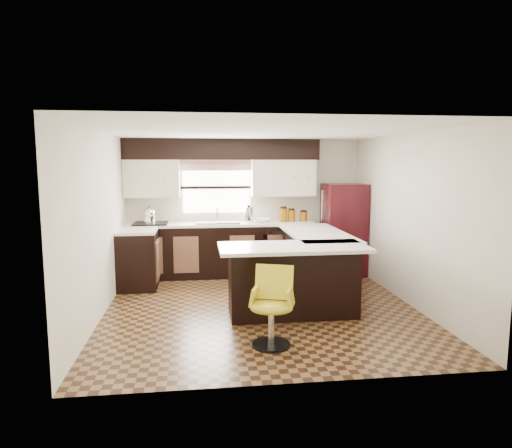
{
  "coord_description": "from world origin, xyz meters",
  "views": [
    {
      "loc": [
        -0.84,
        -6.04,
        1.99
      ],
      "look_at": [
        -0.01,
        0.45,
        1.11
      ],
      "focal_mm": 32.0,
      "sensor_mm": 36.0,
      "label": 1
    }
  ],
  "objects": [
    {
      "name": "peninsula_long",
      "position": [
        0.9,
        0.62,
        0.45
      ],
      "size": [
        0.6,
        1.95,
        0.9
      ],
      "primitive_type": "cube",
      "color": "black",
      "rests_on": "floor"
    },
    {
      "name": "window_pane",
      "position": [
        -0.5,
        2.18,
        1.55
      ],
      "size": [
        1.2,
        0.02,
        0.9
      ],
      "primitive_type": "cube",
      "color": "white",
      "rests_on": "wall_back"
    },
    {
      "name": "wall_left",
      "position": [
        -2.1,
        0.0,
        1.2
      ],
      "size": [
        0.0,
        4.4,
        4.4
      ],
      "primitive_type": "plane",
      "rotation": [
        1.57,
        0.0,
        1.57
      ],
      "color": "beige",
      "rests_on": "floor"
    },
    {
      "name": "base_cab_left",
      "position": [
        -1.8,
        1.25,
        0.45
      ],
      "size": [
        0.6,
        0.7,
        0.9
      ],
      "primitive_type": "cube",
      "color": "black",
      "rests_on": "floor"
    },
    {
      "name": "canister_med",
      "position": [
        0.82,
        1.92,
        1.05
      ],
      "size": [
        0.13,
        0.13,
        0.2
      ],
      "primitive_type": "cylinder",
      "color": "#7B4607",
      "rests_on": "counter_back"
    },
    {
      "name": "base_cab_back",
      "position": [
        -0.45,
        1.9,
        0.45
      ],
      "size": [
        3.3,
        0.6,
        0.9
      ],
      "primitive_type": "cube",
      "color": "black",
      "rests_on": "floor"
    },
    {
      "name": "dishwasher",
      "position": [
        0.55,
        1.61,
        0.43
      ],
      "size": [
        0.58,
        0.03,
        0.78
      ],
      "primitive_type": "cube",
      "color": "black",
      "rests_on": "floor"
    },
    {
      "name": "canister_large",
      "position": [
        0.67,
        1.92,
        1.06
      ],
      "size": [
        0.14,
        0.14,
        0.24
      ],
      "primitive_type": "cylinder",
      "color": "#7B4607",
      "rests_on": "counter_back"
    },
    {
      "name": "bar_chair",
      "position": [
        -0.07,
        -1.33,
        0.43
      ],
      "size": [
        0.59,
        0.59,
        0.87
      ],
      "primitive_type": null,
      "rotation": [
        0.0,
        0.0,
        -0.33
      ],
      "color": "gold",
      "rests_on": "floor"
    },
    {
      "name": "wall_front",
      "position": [
        0.0,
        -2.2,
        1.2
      ],
      "size": [
        4.4,
        0.0,
        4.4
      ],
      "primitive_type": "plane",
      "rotation": [
        -1.57,
        0.0,
        0.0
      ],
      "color": "beige",
      "rests_on": "floor"
    },
    {
      "name": "mixing_bowl",
      "position": [
        0.29,
        1.9,
        0.98
      ],
      "size": [
        0.35,
        0.35,
        0.07
      ],
      "primitive_type": "imported",
      "rotation": [
        0.0,
        0.0,
        -0.32
      ],
      "color": "white",
      "rests_on": "counter_back"
    },
    {
      "name": "floor",
      "position": [
        0.0,
        0.0,
        0.0
      ],
      "size": [
        4.4,
        4.4,
        0.0
      ],
      "primitive_type": "plane",
      "color": "#49301A",
      "rests_on": "ground"
    },
    {
      "name": "upper_cab_left",
      "position": [
        -1.62,
        2.03,
        1.72
      ],
      "size": [
        0.94,
        0.35,
        0.64
      ],
      "primitive_type": "cube",
      "color": "beige",
      "rests_on": "wall_back"
    },
    {
      "name": "counter_pen_return",
      "position": [
        0.35,
        -0.44,
        0.92
      ],
      "size": [
        1.89,
        0.84,
        0.04
      ],
      "primitive_type": "cube",
      "color": "silver",
      "rests_on": "peninsula_return"
    },
    {
      "name": "sink",
      "position": [
        -0.5,
        1.88,
        0.96
      ],
      "size": [
        0.75,
        0.45,
        0.03
      ],
      "primitive_type": "cube",
      "color": "#B2B2B7",
      "rests_on": "counter_back"
    },
    {
      "name": "peninsula_return",
      "position": [
        0.38,
        -0.35,
        0.45
      ],
      "size": [
        1.65,
        0.6,
        0.9
      ],
      "primitive_type": "cube",
      "color": "black",
      "rests_on": "floor"
    },
    {
      "name": "soffit",
      "position": [
        -0.4,
        2.03,
        2.22
      ],
      "size": [
        3.4,
        0.35,
        0.36
      ],
      "primitive_type": "cube",
      "color": "black",
      "rests_on": "wall_back"
    },
    {
      "name": "ceiling",
      "position": [
        0.0,
        0.0,
        2.4
      ],
      "size": [
        4.4,
        4.4,
        0.0
      ],
      "primitive_type": "plane",
      "rotation": [
        3.14,
        0.0,
        0.0
      ],
      "color": "silver",
      "rests_on": "wall_back"
    },
    {
      "name": "upper_cab_right",
      "position": [
        0.68,
        2.03,
        1.72
      ],
      "size": [
        1.14,
        0.35,
        0.64
      ],
      "primitive_type": "cube",
      "color": "beige",
      "rests_on": "wall_back"
    },
    {
      "name": "percolator",
      "position": [
        0.05,
        1.9,
        1.08
      ],
      "size": [
        0.15,
        0.15,
        0.27
      ],
      "primitive_type": "cylinder",
      "color": "silver",
      "rests_on": "counter_back"
    },
    {
      "name": "cooktop",
      "position": [
        -1.65,
        1.88,
        0.96
      ],
      "size": [
        0.58,
        0.5,
        0.02
      ],
      "primitive_type": "cube",
      "color": "black",
      "rests_on": "counter_back"
    },
    {
      "name": "counter_back",
      "position": [
        -0.45,
        1.9,
        0.92
      ],
      "size": [
        3.3,
        0.6,
        0.04
      ],
      "primitive_type": "cube",
      "color": "silver",
      "rests_on": "base_cab_back"
    },
    {
      "name": "kettle",
      "position": [
        -1.67,
        1.88,
        1.11
      ],
      "size": [
        0.21,
        0.21,
        0.28
      ],
      "primitive_type": null,
      "color": "silver",
      "rests_on": "cooktop"
    },
    {
      "name": "valance",
      "position": [
        -0.5,
        2.14,
        1.94
      ],
      "size": [
        1.3,
        0.06,
        0.18
      ],
      "primitive_type": "cube",
      "color": "#D19B93",
      "rests_on": "wall_back"
    },
    {
      "name": "refrigerator",
      "position": [
        1.73,
        1.74,
        0.81
      ],
      "size": [
        0.7,
        0.67,
        1.62
      ],
      "primitive_type": "cube",
      "color": "black",
      "rests_on": "floor"
    },
    {
      "name": "canister_small",
      "position": [
        1.04,
        1.92,
        1.03
      ],
      "size": [
        0.13,
        0.13,
        0.17
      ],
      "primitive_type": "cylinder",
      "color": "#7B4607",
      "rests_on": "counter_back"
    },
    {
      "name": "wall_right",
      "position": [
        2.1,
        0.0,
        1.2
      ],
      "size": [
        0.0,
        4.4,
        4.4
      ],
      "primitive_type": "plane",
      "rotation": [
        1.57,
        0.0,
        -1.57
      ],
      "color": "beige",
      "rests_on": "floor"
    },
    {
      "name": "wall_back",
      "position": [
        0.0,
        2.2,
        1.2
      ],
      "size": [
        4.4,
        0.0,
        4.4
      ],
      "primitive_type": "plane",
      "rotation": [
        1.57,
        0.0,
        0.0
      ],
      "color": "beige",
      "rests_on": "floor"
    },
    {
      "name": "counter_pen_long",
      "position": [
        0.95,
        0.62,
        0.92
      ],
      "size": [
        0.84,
        1.95,
        0.04
      ],
      "primitive_type": "cube",
      "color": "silver",
      "rests_on": "peninsula_long"
    },
    {
      "name": "counter_left",
      "position": [
        -1.8,
        1.25,
        0.92
      ],
      "size": [
        0.6,
        0.7,
        0.04
      ],
      "primitive_type": "cube",
      "color": "silver",
      "rests_on": "base_cab_left"
    }
  ]
}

